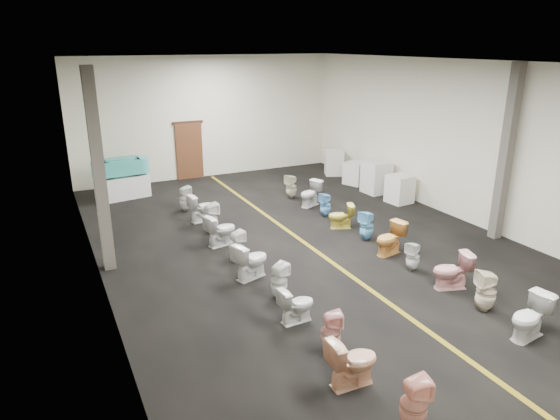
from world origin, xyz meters
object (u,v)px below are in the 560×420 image
Objects in this scene: toilet_right_1 at (530,317)px; display_table at (123,187)px; bathtub at (121,166)px; appliance_crate_c at (356,173)px; appliance_crate_d at (334,163)px; toilet_left_8 at (221,230)px; toilet_left_11 at (185,199)px; toilet_right_4 at (413,256)px; toilet_left_6 at (251,260)px; toilet_right_9 at (310,194)px; appliance_crate_b at (376,177)px; toilet_right_6 at (367,226)px; appliance_crate_a at (400,189)px; toilet_left_2 at (352,361)px; toilet_left_10 at (203,208)px; toilet_left_4 at (296,305)px; toilet_left_5 at (279,281)px; toilet_left_9 at (211,218)px; toilet_right_5 at (390,239)px; toilet_left_1 at (414,404)px; toilet_right_3 at (452,271)px; toilet_right_10 at (291,187)px; toilet_left_3 at (331,332)px; toilet_right_8 at (326,205)px; toilet_right_2 at (486,291)px; toilet_left_7 at (237,246)px; toilet_right_7 at (341,216)px.

display_table is at bearing -164.75° from toilet_right_1.
bathtub is 2.29× the size of toilet_right_1.
appliance_crate_c is 1.51m from appliance_crate_d.
toilet_left_8 is 1.06× the size of toilet_left_11.
display_table is at bearing -168.91° from toilet_right_4.
toilet_left_6 is 1.04× the size of toilet_right_9.
toilet_right_1 is (-2.98, -8.48, -0.14)m from appliance_crate_b.
toilet_left_11 is 5.70m from toilet_right_6.
appliance_crate_a is 3.98m from appliance_crate_d.
toilet_left_6 is (0.04, 4.01, 0.01)m from toilet_left_2.
toilet_left_4 is at bearing 172.17° from toilet_left_10.
toilet_left_5 is 4.07m from toilet_left_9.
toilet_right_5 is 1.00× the size of toilet_right_9.
toilet_left_4 is at bearing 174.61° from toilet_left_9.
bathtub reaches higher than toilet_left_1.
appliance_crate_b is 1.32× the size of toilet_left_10.
toilet_right_3 reaches higher than toilet_right_10.
display_table is at bearing 176.50° from appliance_crate_d.
appliance_crate_a is 8.74m from toilet_left_3.
toilet_right_1 is at bearing -159.56° from toilet_left_6.
toilet_left_3 is at bearing -62.32° from toilet_right_5.
toilet_right_1 is at bearing -126.88° from toilet_left_4.
toilet_left_4 is 5.02m from toilet_left_9.
toilet_right_9 is (-2.76, -3.04, -0.08)m from appliance_crate_d.
toilet_right_6 is at bearing -83.06° from toilet_left_5.
bathtub is at bearing -168.91° from toilet_right_4.
toilet_left_2 is (-6.46, -10.91, -0.07)m from appliance_crate_d.
toilet_right_5 is 3.09m from toilet_right_8.
toilet_left_1 is at bearing -42.06° from toilet_right_2.
toilet_right_2 reaches higher than toilet_left_7.
toilet_left_7 is (-6.37, -5.94, -0.10)m from appliance_crate_d.
toilet_left_3 is at bearing -9.14° from toilet_left_2.
toilet_right_9 is (-2.76, -0.31, -0.14)m from appliance_crate_b.
display_table is at bearing 157.94° from appliance_crate_b.
toilet_left_7 is at bearing -55.60° from toilet_right_10.
appliance_crate_d is 10.16m from toilet_left_5.
toilet_left_11 is at bearing -1.97° from toilet_left_9.
toilet_right_2 is 6.09m from toilet_right_8.
toilet_right_6 is (3.48, -2.26, -0.02)m from toilet_left_9.
toilet_right_1 is 1.16× the size of toilet_right_7.
toilet_left_2 is 6.74m from toilet_right_7.
toilet_right_1 reaches higher than toilet_left_7.
toilet_left_11 is 0.92× the size of toilet_right_2.
bathtub is 2.29× the size of toilet_left_2.
toilet_right_4 is (-0.01, 3.05, -0.06)m from toilet_right_1.
toilet_right_8 is (5.09, -4.59, -0.71)m from bathtub.
appliance_crate_b reaches higher than toilet_right_8.
toilet_left_8 is at bearing -73.66° from toilet_right_7.
toilet_right_1 is at bearing -165.00° from toilet_left_8.
toilet_left_2 reaches higher than toilet_right_3.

